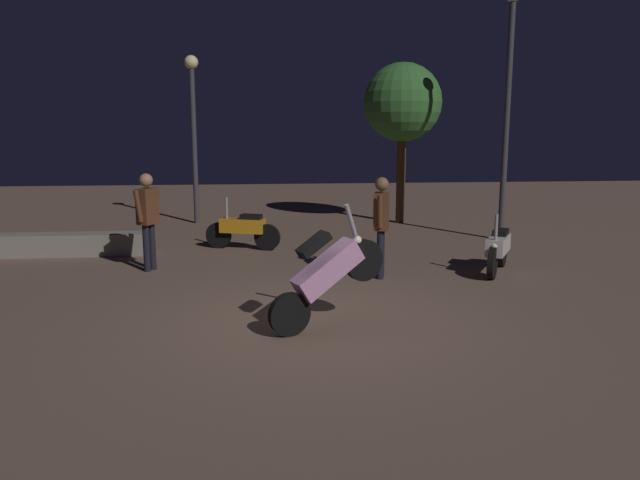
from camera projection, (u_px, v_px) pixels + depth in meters
ground_plane at (315, 322)px, 8.46m from camera, size 40.00×40.00×0.00m
motorcycle_pink_foreground at (327, 274)px, 8.04m from camera, size 1.56×0.76×1.63m
motorcycle_white_parked_left at (498, 249)px, 11.21m from camera, size 0.92×1.49×1.11m
motorcycle_orange_parked_right at (243, 229)px, 13.32m from camera, size 1.60×0.63×1.11m
person_rider_beside at (381, 218)px, 10.70m from camera, size 0.33×0.67×1.76m
person_bystander_far at (148, 213)px, 11.25m from camera, size 0.41×0.62×1.78m
streetlamp_near at (508, 85)px, 13.90m from camera, size 0.36×0.36×5.61m
streetlamp_far at (193, 116)px, 16.43m from camera, size 0.36×0.36×4.40m
tree_left_bg at (403, 103)px, 16.44m from camera, size 2.06×2.06×4.24m
planter_wall_low at (57, 245)px, 12.71m from camera, size 3.80×0.50×0.45m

